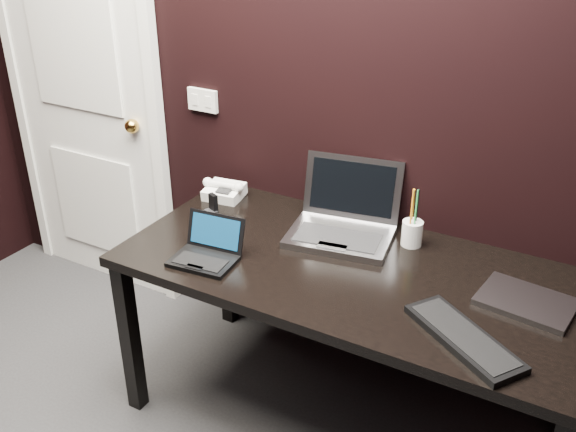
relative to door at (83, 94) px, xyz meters
The scene contains 11 objects.
wall_back 1.37m from the door, ahead, with size 4.00×4.00×0.00m, color black.
door is the anchor object (origin of this frame).
wall_switch 0.73m from the door, ahead, with size 0.15×0.02×0.10m.
desk 1.73m from the door, 12.82° to the right, with size 1.70×0.80×0.74m.
netbook 1.33m from the door, 27.02° to the right, with size 0.25×0.23×0.15m.
silver_laptop 1.55m from the door, ahead, with size 0.45×0.42×0.27m.
ext_keyboard 2.22m from the door, 15.89° to the right, with size 0.42×0.34×0.03m.
closed_laptop 2.29m from the door, ahead, with size 0.32×0.25×0.02m.
desk_phone 0.97m from the door, ahead, with size 0.20×0.17×0.10m.
mobile_phone 1.04m from the door, 15.95° to the right, with size 0.06×0.06×0.09m.
pen_cup 1.80m from the door, ahead, with size 0.09×0.09×0.23m.
Camera 1 is at (1.07, -0.44, 1.96)m, focal length 40.00 mm.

